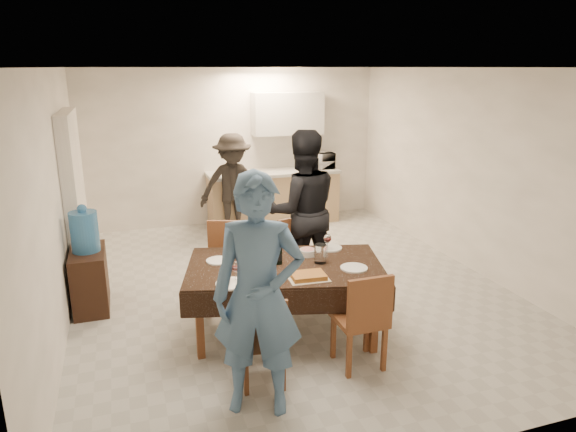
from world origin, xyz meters
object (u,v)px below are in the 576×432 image
Objects in this scene: dining_table at (285,268)px; water_jug at (84,232)px; microwave at (319,160)px; person_far at (302,211)px; wine_bottle at (279,250)px; savoury_tart at (308,276)px; person_near at (258,296)px; console at (90,279)px; person_kitchen at (233,185)px; water_pitcher at (320,254)px.

dining_table is 2.26m from water_jug.
microwave is 0.26× the size of person_far.
wine_bottle is at bearing -32.81° from water_jug.
person_far is at bearing 72.53° from savoury_tart.
dining_table is 1.11× the size of person_near.
microwave reaches higher than savoury_tart.
wine_bottle is (1.83, -1.18, 0.55)m from console.
savoury_tart is (1.98, -1.61, -0.13)m from water_jug.
person_near is 1.17× the size of person_kitchen.
wine_bottle is 0.47m from savoury_tart.
savoury_tart is (0.10, -0.38, 0.06)m from dining_table.
water_pitcher is at bearing -87.37° from person_kitchen.
microwave is at bearing 15.52° from person_kitchen.
dining_table is at bearing 67.64° from person_far.
console is 0.38× the size of person_near.
person_near is (1.33, -2.28, 0.06)m from water_jug.
person_far is (1.10, 2.10, 0.01)m from person_near.
microwave reaches higher than wine_bottle.
water_jug reaches higher than savoury_tart.
water_jug reaches higher than wine_bottle.
water_jug is 1.51× the size of wine_bottle.
water_pitcher is (0.35, -0.05, 0.13)m from dining_table.
person_kitchen is at bearing 15.52° from microwave.
dining_table is at bearing -93.44° from person_kitchen.
dining_table is 1.21m from person_far.
person_kitchen is (0.25, 3.22, -0.07)m from wine_bottle.
dining_table is 5.79× the size of savoury_tart.
savoury_tart is at bearing -127.15° from water_pitcher.
person_far is (2.43, -0.18, 0.07)m from water_jug.
savoury_tart is 0.95m from person_near.
dining_table is at bearing -33.19° from water_jug.
water_pitcher is (0.40, -0.10, -0.05)m from wine_bottle.
dining_table is 0.19m from wine_bottle.
savoury_tart is (1.98, -1.61, 0.43)m from console.
wine_bottle is 1.21m from person_near.
dining_table reaches higher than console.
person_kitchen is (-1.62, -0.45, -0.23)m from microwave.
water_jug is at bearing 140.94° from person_near.
dining_table is 4.16m from microwave.
water_pitcher is at bearing 52.85° from savoury_tart.
water_jug is (-1.88, 1.23, 0.19)m from dining_table.
console is 2.47× the size of wine_bottle.
water_jug is at bearing 140.90° from savoury_tart.
water_pitcher is at bearing 6.45° from dining_table.
wine_bottle is at bearing 109.23° from savoury_tart.
console is at bearing 150.15° from water_pitcher.
person_far is (0.45, 1.43, 0.20)m from savoury_tart.
water_pitcher is 0.12× the size of person_kitchen.
savoury_tart is 0.19× the size of person_near.
dining_table is 1.29× the size of person_kitchen.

